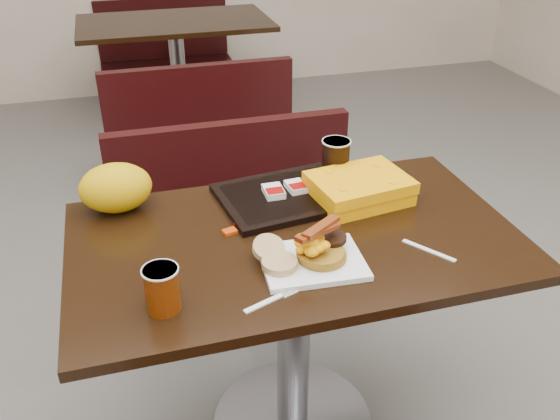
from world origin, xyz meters
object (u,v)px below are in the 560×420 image
object	(u,v)px
pancake_stack	(322,253)
fork	(263,303)
coffee_cup_far	(336,158)
clamshell	(359,188)
bench_far_s	(196,118)
bench_far_n	(167,52)
platter	(313,262)
coffee_cup_near	(162,289)
knife	(429,250)
bench_near_n	(243,226)
paper_bag	(116,188)
tray	(291,195)
hashbrown_sleeve_right	(296,187)
table_far	(179,78)
table_near	(294,340)
hashbrown_sleeve_left	(274,191)

from	to	relation	value
pancake_stack	fork	xyz separation A→B (m)	(-0.18, -0.12, -0.03)
coffee_cup_far	clamshell	size ratio (longest dim) A/B	0.42
bench_far_s	bench_far_n	xyz separation A→B (m)	(0.00, 1.40, 0.00)
platter	coffee_cup_near	bearing A→B (deg)	-165.72
bench_far_s	knife	world-z (taller)	knife
bench_near_n	paper_bag	size ratio (longest dim) A/B	4.87
tray	hashbrown_sleeve_right	world-z (taller)	hashbrown_sleeve_right
table_far	hashbrown_sleeve_right	xyz separation A→B (m)	(0.07, -2.38, 0.40)
coffee_cup_far	paper_bag	distance (m)	0.67
bench_far_n	hashbrown_sleeve_right	distance (m)	3.11
fork	clamshell	bearing A→B (deg)	24.33
table_near	tray	size ratio (longest dim) A/B	2.87
bench_near_n	coffee_cup_far	world-z (taller)	coffee_cup_far
platter	tray	world-z (taller)	tray
bench_near_n	coffee_cup_far	bearing A→B (deg)	-63.25
fork	knife	world-z (taller)	same
hashbrown_sleeve_right	paper_bag	distance (m)	0.52
fork	hashbrown_sleeve_left	xyz separation A→B (m)	(0.15, 0.46, 0.03)
coffee_cup_near	hashbrown_sleeve_right	distance (m)	0.61
fork	tray	world-z (taller)	tray
bench_near_n	clamshell	distance (m)	0.75
pancake_stack	knife	world-z (taller)	pancake_stack
platter	clamshell	world-z (taller)	clamshell
bench_far_s	tray	distance (m)	1.75
table_near	pancake_stack	bearing A→B (deg)	-78.85
clamshell	platter	bearing A→B (deg)	-138.81
tray	hashbrown_sleeve_left	xyz separation A→B (m)	(-0.05, 0.00, 0.02)
table_far	platter	size ratio (longest dim) A/B	4.75
fork	bench_far_n	bearing A→B (deg)	66.88
table_near	knife	world-z (taller)	knife
coffee_cup_near	clamshell	bearing A→B (deg)	29.43
fork	paper_bag	bearing A→B (deg)	98.56
table_near	bench_near_n	xyz separation A→B (m)	(0.00, 0.70, -0.02)
fork	clamshell	size ratio (longest dim) A/B	0.52
tray	hashbrown_sleeve_right	size ratio (longest dim) A/B	5.85
table_far	fork	size ratio (longest dim) A/B	8.39
pancake_stack	clamshell	xyz separation A→B (m)	(0.21, 0.28, 0.01)
knife	table_near	bearing A→B (deg)	-152.32
fork	hashbrown_sleeve_left	world-z (taller)	hashbrown_sleeve_left
bench_near_n	hashbrown_sleeve_left	world-z (taller)	hashbrown_sleeve_left
bench_far_s	paper_bag	xyz separation A→B (m)	(-0.45, -1.63, 0.46)
platter	bench_near_n	bearing A→B (deg)	93.99
coffee_cup_near	tray	size ratio (longest dim) A/B	0.26
platter	knife	distance (m)	0.31
knife	platter	bearing A→B (deg)	-129.36
table_far	hashbrown_sleeve_right	distance (m)	2.42
bench_far_s	coffee_cup_far	bearing A→B (deg)	-82.48
pancake_stack	paper_bag	bearing A→B (deg)	139.25
fork	coffee_cup_far	bearing A→B (deg)	34.51
bench_near_n	hashbrown_sleeve_right	world-z (taller)	hashbrown_sleeve_right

